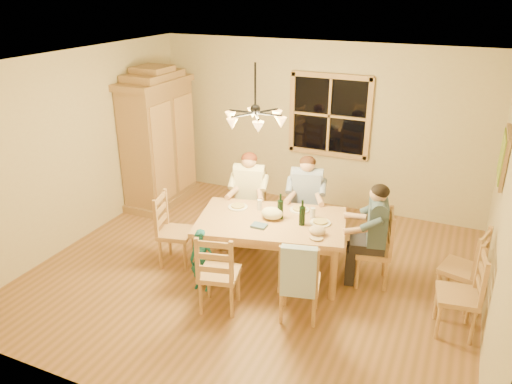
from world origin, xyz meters
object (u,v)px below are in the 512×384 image
at_px(chair_spare_front, 455,308).
at_px(adult_plaid_man, 306,190).
at_px(chair_end_right, 372,261).
at_px(chandelier, 255,117).
at_px(chair_end_left, 177,243).
at_px(armoire, 159,142).
at_px(wine_bottle_a, 280,206).
at_px(adult_slate_man, 376,222).
at_px(chair_spare_back, 459,280).
at_px(dining_table, 271,227).
at_px(chair_near_right, 299,293).
at_px(chair_far_right, 305,224).
at_px(child, 201,260).
at_px(adult_woman, 249,186).
at_px(wine_bottle_b, 302,213).
at_px(chair_far_left, 249,220).

bearing_deg(chair_spare_front, adult_plaid_man, 51.47).
distance_m(chair_end_right, adult_plaid_man, 1.37).
distance_m(chandelier, chair_end_left, 2.08).
height_order(armoire, wine_bottle_a, armoire).
bearing_deg(chandelier, adult_slate_man, 14.67).
relative_size(chair_end_left, chair_spare_back, 1.00).
height_order(dining_table, chair_spare_back, chair_spare_back).
bearing_deg(chair_end_left, adult_slate_man, 90.00).
bearing_deg(chair_spare_back, chair_near_right, 137.15).
relative_size(chair_far_right, child, 1.23).
bearing_deg(chair_end_right, adult_slate_man, -0.00).
height_order(dining_table, adult_woman, adult_woman).
height_order(chair_end_left, wine_bottle_b, wine_bottle_b).
bearing_deg(wine_bottle_b, chair_end_left, -169.04).
xyz_separation_m(chandelier, chair_spare_front, (2.45, -0.23, -1.77)).
height_order(armoire, chair_end_left, armoire).
xyz_separation_m(adult_slate_man, chair_spare_front, (1.02, -0.61, -0.54)).
bearing_deg(chair_spare_front, adult_woman, 61.97).
bearing_deg(child, chair_spare_front, 1.54).
bearing_deg(chair_end_left, child, 43.08).
xyz_separation_m(chair_end_left, chair_end_right, (2.48, 0.59, 0.00)).
bearing_deg(chair_spare_back, adult_plaid_man, 87.95).
height_order(adult_plaid_man, wine_bottle_b, adult_plaid_man).
bearing_deg(chair_end_left, dining_table, 90.00).
bearing_deg(chair_near_right, chair_end_left, 153.43).
bearing_deg(adult_slate_man, chandelier, 91.37).
bearing_deg(armoire, chair_far_left, -18.49).
bearing_deg(chair_end_left, chair_far_right, 117.98).
distance_m(chair_far_left, chair_spare_front, 3.10).
distance_m(chair_end_left, chair_spare_front, 3.51).
distance_m(adult_slate_man, wine_bottle_a, 1.18).
relative_size(chair_end_right, adult_plaid_man, 1.13).
relative_size(chair_far_right, adult_woman, 1.13).
xyz_separation_m(chandelier, chair_far_right, (0.33, 1.01, -1.77)).
relative_size(wine_bottle_b, chair_spare_back, 0.33).
bearing_deg(dining_table, chair_near_right, -48.80).
xyz_separation_m(adult_woman, chair_spare_back, (2.91, -0.47, -0.54)).
bearing_deg(armoire, chair_spare_back, -12.96).
relative_size(dining_table, chair_far_left, 2.07).
relative_size(chair_end_right, adult_slate_man, 1.13).
relative_size(chandelier, chair_far_left, 0.78).
xyz_separation_m(chair_near_right, chair_end_left, (-1.89, 0.45, 0.00)).
bearing_deg(wine_bottle_a, adult_plaid_man, 85.48).
height_order(chair_spare_front, chair_spare_back, same).
bearing_deg(adult_woman, chair_end_right, 153.43).
xyz_separation_m(armoire, chair_spare_front, (4.87, -1.71, -0.75)).
height_order(armoire, adult_slate_man, armoire).
relative_size(adult_woman, wine_bottle_a, 2.65).
relative_size(chair_end_left, adult_slate_man, 1.13).
bearing_deg(adult_plaid_man, adult_slate_man, 136.64).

